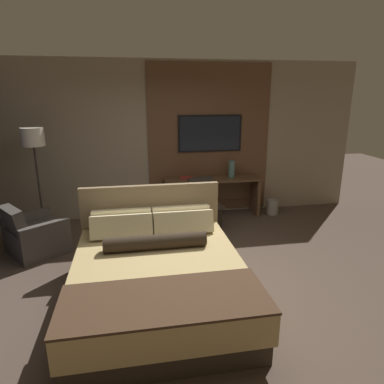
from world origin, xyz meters
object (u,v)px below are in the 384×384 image
Objects in this scene: desk_chair at (203,199)px; floor_lamp at (34,146)px; book at (186,178)px; armchair_by_window at (35,236)px; vase_tall at (232,169)px; bed at (158,274)px; desk at (211,190)px; waste_bin at (273,207)px; tv at (210,133)px.

floor_lamp reaches higher than desk_chair.
floor_lamp is at bearing -169.98° from book.
vase_tall is at bearing -107.83° from armchair_by_window.
bed reaches higher than vase_tall.
floor_lamp is at bearing -172.38° from desk.
book reaches higher than waste_bin.
tv is at bearing 57.33° from desk_chair.
armchair_by_window reaches higher than waste_bin.
desk_chair is 1.57m from waste_bin.
desk_chair reaches higher than armchair_by_window.
waste_bin is at bearing -15.15° from tv.
bed is 2.75m from book.
desk is 7.40× the size of book.
waste_bin is (4.07, 0.25, -1.32)m from floor_lamp.
book is (2.43, 0.43, -0.71)m from floor_lamp.
bed is 2.23m from armchair_by_window.
waste_bin is (1.17, -0.13, -0.35)m from desk.
waste_bin is at bearing 45.59° from bed.
waste_bin is (1.46, 0.46, -0.38)m from desk_chair.
desk is 1.01× the size of floor_lamp.
armchair_by_window is 0.58× the size of floor_lamp.
armchair_by_window is 4.23× the size of book.
tv is 3.77× the size of vase_tall.
desk is at bearing -5.24° from book.
floor_lamp is at bearing 127.63° from bed.
bed is 2.52× the size of desk_chair.
tv reaches higher than desk_chair.
desk is 0.53m from book.
desk_chair is (0.93, 1.98, 0.20)m from bed.
bed reaches higher than waste_bin.
desk is 6.27× the size of waste_bin.
floor_lamp is (-2.90, -0.39, 0.96)m from desk.
floor_lamp reaches higher than armchair_by_window.
floor_lamp reaches higher than bed.
bed is 9.30× the size of book.
desk_chair is at bearing -110.00° from tv.
vase_tall is 1.31× the size of book.
waste_bin is at bearing 3.56° from floor_lamp.
bed is 3.24m from tv.
desk is 1.49× the size of tv.
floor_lamp is (-2.90, -0.57, -0.06)m from tv.
desk is at bearing 173.48° from waste_bin.
book is (0.75, 2.61, 0.42)m from bed.
bed is 1.88× the size of tv.
tv is 3.37m from armchair_by_window.
desk is 0.54m from vase_tall.
book is at bearing -163.06° from tv.
desk is 1.04m from tv.
book reaches higher than desk.
tv reaches higher than floor_lamp.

